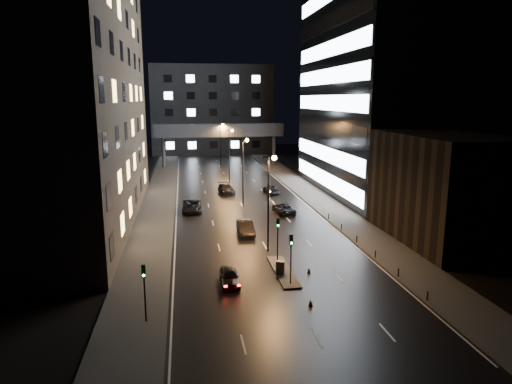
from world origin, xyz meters
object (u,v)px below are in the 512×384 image
(car_away_d, at_px, (226,189))
(car_away_a, at_px, (230,277))
(car_away_b, at_px, (246,228))
(car_away_c, at_px, (192,206))
(car_toward_a, at_px, (284,208))
(utility_cabinet, at_px, (280,267))
(car_toward_b, at_px, (271,189))

(car_away_d, bearing_deg, car_away_a, -102.04)
(car_away_b, relative_size, car_away_c, 0.86)
(car_away_c, distance_m, car_toward_a, 13.02)
(car_away_d, bearing_deg, utility_cabinet, -94.88)
(car_toward_a, xyz_separation_m, car_toward_b, (0.85, 13.67, -0.02))
(car_away_b, height_order, car_toward_a, car_away_b)
(utility_cabinet, bearing_deg, car_toward_a, 98.54)
(car_away_d, bearing_deg, car_toward_b, -16.02)
(car_toward_b, bearing_deg, car_away_d, -16.75)
(car_away_a, distance_m, car_away_b, 14.75)
(utility_cabinet, bearing_deg, car_away_a, -142.65)
(car_toward_b, bearing_deg, car_toward_a, 78.65)
(car_away_b, bearing_deg, utility_cabinet, -83.31)
(car_toward_a, bearing_deg, car_toward_b, -98.18)
(car_away_d, distance_m, car_toward_b, 7.58)
(car_away_a, relative_size, utility_cabinet, 3.40)
(utility_cabinet, bearing_deg, car_away_d, 113.93)
(car_away_c, bearing_deg, car_away_a, -82.95)
(car_away_a, relative_size, car_toward_a, 0.79)
(car_away_a, bearing_deg, car_toward_b, 73.63)
(car_away_c, height_order, car_away_d, car_away_c)
(car_away_c, height_order, car_toward_b, car_away_c)
(car_away_c, distance_m, utility_cabinet, 26.37)
(car_away_a, height_order, car_away_c, car_away_c)
(car_away_b, height_order, utility_cabinet, car_away_b)
(car_away_d, distance_m, car_toward_a, 16.26)
(car_away_a, distance_m, car_away_c, 26.77)
(car_toward_a, bearing_deg, car_away_d, -70.54)
(utility_cabinet, bearing_deg, car_away_c, 128.12)
(car_toward_a, relative_size, utility_cabinet, 4.29)
(car_away_b, bearing_deg, car_toward_b, 72.44)
(car_toward_b, relative_size, utility_cabinet, 3.97)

